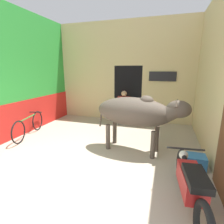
{
  "coord_description": "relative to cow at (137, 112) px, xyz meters",
  "views": [
    {
      "loc": [
        1.6,
        -1.94,
        1.99
      ],
      "look_at": [
        0.35,
        2.11,
        0.95
      ],
      "focal_mm": 28.0,
      "sensor_mm": 36.0,
      "label": 1
    }
  ],
  "objects": [
    {
      "name": "plastic_stool",
      "position": [
        -0.4,
        2.13,
        -0.78
      ],
      "size": [
        0.37,
        0.37,
        0.39
      ],
      "color": "beige",
      "rests_on": "ground_plane"
    },
    {
      "name": "wall_left_shopfront",
      "position": [
        -3.64,
        0.24,
        0.81
      ],
      "size": [
        0.25,
        4.69,
        3.73
      ],
      "color": "green",
      "rests_on": "ground_plane"
    },
    {
      "name": "shopkeeper_seated",
      "position": [
        -0.81,
        2.09,
        -0.36
      ],
      "size": [
        0.44,
        0.33,
        1.23
      ],
      "color": "#3D3842",
      "rests_on": "ground_plane"
    },
    {
      "name": "motorcycle_near",
      "position": [
        1.06,
        -1.68,
        -0.57
      ],
      "size": [
        0.58,
        1.89,
        0.75
      ],
      "color": "black",
      "rests_on": "ground_plane"
    },
    {
      "name": "cow",
      "position": [
        0.0,
        0.0,
        0.0
      ],
      "size": [
        2.26,
        1.0,
        1.41
      ],
      "color": "#4C4238",
      "rests_on": "ground_plane"
    },
    {
      "name": "crate",
      "position": [
        1.29,
        -0.43,
        -0.85
      ],
      "size": [
        0.44,
        0.32,
        0.28
      ],
      "color": "teal",
      "rests_on": "ground_plane"
    },
    {
      "name": "ground_plane",
      "position": [
        -0.97,
        -2.09,
        -0.99
      ],
      "size": [
        30.0,
        30.0,
        0.0
      ],
      "primitive_type": "plane",
      "color": "tan"
    },
    {
      "name": "wall_back_with_doorway",
      "position": [
        -0.91,
        2.83,
        0.62
      ],
      "size": [
        5.17,
        0.93,
        3.73
      ],
      "color": "#D1BC84",
      "rests_on": "ground_plane"
    },
    {
      "name": "bicycle",
      "position": [
        -3.26,
        0.03,
        -0.66
      ],
      "size": [
        0.54,
        1.69,
        0.65
      ],
      "color": "black",
      "rests_on": "ground_plane"
    },
    {
      "name": "wall_right_with_door",
      "position": [
        1.7,
        0.21,
        0.85
      ],
      "size": [
        0.22,
        4.69,
        3.73
      ],
      "color": "#D1BC84",
      "rests_on": "ground_plane"
    }
  ]
}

